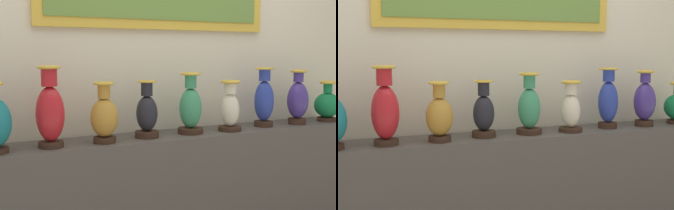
% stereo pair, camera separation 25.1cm
% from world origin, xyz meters
% --- Properties ---
extents(display_shelf, '(2.84, 0.35, 0.88)m').
position_xyz_m(display_shelf, '(0.00, 0.00, 0.44)').
color(display_shelf, '#4C4742').
rests_on(display_shelf, ground_plane).
extents(back_wall, '(5.27, 0.14, 2.85)m').
position_xyz_m(back_wall, '(0.00, 0.23, 1.43)').
color(back_wall, beige).
rests_on(back_wall, ground_plane).
extents(vase_crimson, '(0.15, 0.15, 0.43)m').
position_xyz_m(vase_crimson, '(-0.72, -0.05, 1.07)').
color(vase_crimson, '#382319').
rests_on(vase_crimson, display_shelf).
extents(vase_ochre, '(0.15, 0.15, 0.34)m').
position_xyz_m(vase_ochre, '(-0.43, -0.06, 1.03)').
color(vase_ochre, '#382319').
rests_on(vase_ochre, display_shelf).
extents(vase_onyx, '(0.14, 0.14, 0.34)m').
position_xyz_m(vase_onyx, '(-0.15, -0.02, 1.02)').
color(vase_onyx, '#382319').
rests_on(vase_onyx, display_shelf).
extents(vase_jade, '(0.16, 0.16, 0.38)m').
position_xyz_m(vase_jade, '(0.14, -0.02, 1.04)').
color(vase_jade, '#382319').
rests_on(vase_jade, display_shelf).
extents(vase_ivory, '(0.15, 0.15, 0.33)m').
position_xyz_m(vase_ivory, '(0.42, -0.05, 1.02)').
color(vase_ivory, '#382319').
rests_on(vase_ivory, display_shelf).
extents(vase_cobalt, '(0.13, 0.13, 0.40)m').
position_xyz_m(vase_cobalt, '(0.73, -0.01, 1.06)').
color(vase_cobalt, '#382319').
rests_on(vase_cobalt, display_shelf).
extents(vase_indigo, '(0.15, 0.15, 0.38)m').
position_xyz_m(vase_indigo, '(1.01, -0.04, 1.05)').
color(vase_indigo, '#382319').
rests_on(vase_indigo, display_shelf).
extents(vase_emerald, '(0.19, 0.19, 0.30)m').
position_xyz_m(vase_emerald, '(1.30, -0.03, 1.00)').
color(vase_emerald, '#382319').
rests_on(vase_emerald, display_shelf).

